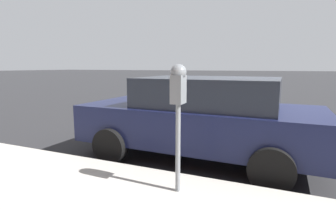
% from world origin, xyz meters
% --- Properties ---
extents(ground_plane, '(220.00, 220.00, 0.00)m').
position_xyz_m(ground_plane, '(0.00, 0.00, 0.00)').
color(ground_plane, '#2B2B2D').
extents(parking_meter, '(0.21, 0.19, 1.58)m').
position_xyz_m(parking_meter, '(-2.73, 0.73, 1.38)').
color(parking_meter, gray).
rests_on(parking_meter, sidewalk).
extents(car_navy, '(2.18, 4.39, 1.53)m').
position_xyz_m(car_navy, '(-0.94, 0.95, 0.81)').
color(car_navy, '#14193D').
rests_on(car_navy, ground_plane).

